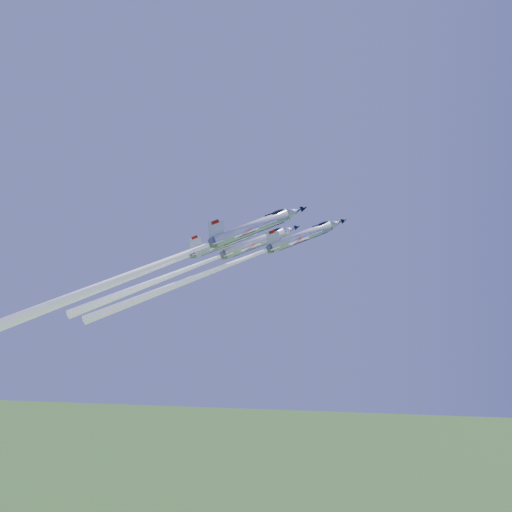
# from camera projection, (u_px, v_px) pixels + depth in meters

# --- Properties ---
(jet_lead) EXTENTS (34.97, 11.88, 31.60)m
(jet_lead) POSITION_uv_depth(u_px,v_px,m) (224.00, 267.00, 96.29)
(jet_lead) COLOR silver
(jet_left) EXTENTS (32.97, 11.44, 27.88)m
(jet_left) POSITION_uv_depth(u_px,v_px,m) (191.00, 267.00, 101.38)
(jet_left) COLOR silver
(jet_right) EXTENTS (43.13, 14.41, 40.91)m
(jet_right) POSITION_uv_depth(u_px,v_px,m) (141.00, 270.00, 89.41)
(jet_right) COLOR silver
(jet_slot) EXTENTS (43.01, 13.97, 44.00)m
(jet_slot) POSITION_uv_depth(u_px,v_px,m) (109.00, 286.00, 96.14)
(jet_slot) COLOR silver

